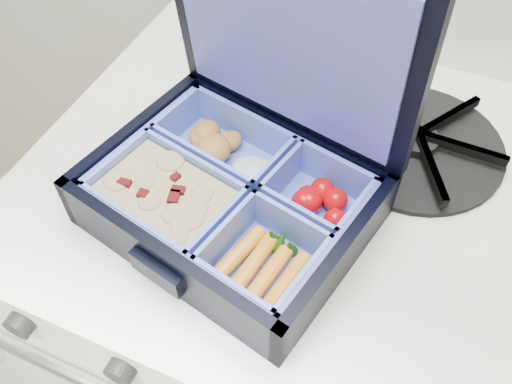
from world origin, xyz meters
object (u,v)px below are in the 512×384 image
at_px(bento_box, 230,198).
at_px(fork, 350,141).
at_px(burner_grate, 417,138).
at_px(stove, 281,318).

bearing_deg(bento_box, fork, 74.92).
bearing_deg(burner_grate, bento_box, -130.83).
bearing_deg(stove, bento_box, -104.41).
relative_size(bento_box, fork, 1.53).
xyz_separation_m(bento_box, burner_grate, (0.14, 0.17, -0.02)).
relative_size(burner_grate, fork, 1.18).
xyz_separation_m(stove, fork, (0.05, 0.04, 0.40)).
distance_m(burner_grate, fork, 0.07).
distance_m(stove, burner_grate, 0.44).
height_order(bento_box, burner_grate, bento_box).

